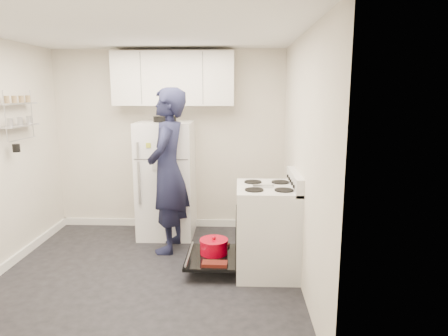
{
  "coord_description": "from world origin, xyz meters",
  "views": [
    {
      "loc": [
        0.96,
        -3.96,
        1.94
      ],
      "look_at": [
        0.8,
        0.64,
        1.05
      ],
      "focal_mm": 32.0,
      "sensor_mm": 36.0,
      "label": 1
    }
  ],
  "objects_px": {
    "person": "(168,171)",
    "refrigerator": "(167,179)",
    "electric_range": "(266,230)",
    "open_oven_door": "(213,252)"
  },
  "relations": [
    {
      "from": "person",
      "to": "refrigerator",
      "type": "bearing_deg",
      "value": -162.17
    },
    {
      "from": "electric_range",
      "to": "refrigerator",
      "type": "distance_m",
      "value": 1.7
    },
    {
      "from": "open_oven_door",
      "to": "person",
      "type": "relative_size",
      "value": 0.37
    },
    {
      "from": "refrigerator",
      "to": "person",
      "type": "distance_m",
      "value": 0.58
    },
    {
      "from": "open_oven_door",
      "to": "electric_range",
      "type": "bearing_deg",
      "value": -3.31
    },
    {
      "from": "electric_range",
      "to": "person",
      "type": "xyz_separation_m",
      "value": [
        -1.15,
        0.58,
        0.52
      ]
    },
    {
      "from": "electric_range",
      "to": "person",
      "type": "height_order",
      "value": "person"
    },
    {
      "from": "electric_range",
      "to": "refrigerator",
      "type": "height_order",
      "value": "refrigerator"
    },
    {
      "from": "open_oven_door",
      "to": "person",
      "type": "xyz_separation_m",
      "value": [
        -0.57,
        0.54,
        0.79
      ]
    },
    {
      "from": "electric_range",
      "to": "refrigerator",
      "type": "bearing_deg",
      "value": 138.98
    }
  ]
}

